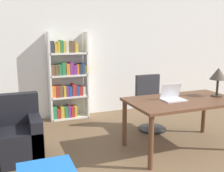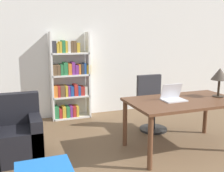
% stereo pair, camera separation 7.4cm
% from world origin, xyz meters
% --- Properties ---
extents(wall_back, '(8.00, 0.06, 2.70)m').
position_xyz_m(wall_back, '(0.00, 4.53, 1.35)').
color(wall_back, white).
rests_on(wall_back, ground_plane).
extents(desk, '(1.68, 0.95, 0.78)m').
position_xyz_m(desk, '(0.67, 2.21, 0.68)').
color(desk, brown).
rests_on(desk, ground_plane).
extents(laptop, '(0.34, 0.24, 0.25)m').
position_xyz_m(laptop, '(0.50, 2.25, 0.83)').
color(laptop, silver).
rests_on(laptop, desk).
extents(table_lamp, '(0.26, 0.26, 0.46)m').
position_xyz_m(table_lamp, '(1.30, 2.20, 1.12)').
color(table_lamp, '#2D2319').
rests_on(table_lamp, desk).
extents(office_chair, '(0.50, 0.50, 1.01)m').
position_xyz_m(office_chair, '(0.65, 3.14, 0.47)').
color(office_chair, black).
rests_on(office_chair, ground_plane).
extents(armchair, '(0.72, 0.65, 0.91)m').
position_xyz_m(armchair, '(-1.74, 2.76, 0.31)').
color(armchair, black).
rests_on(armchair, ground_plane).
extents(bookshelf, '(0.82, 0.28, 1.80)m').
position_xyz_m(bookshelf, '(-0.65, 4.34, 0.83)').
color(bookshelf, white).
rests_on(bookshelf, ground_plane).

